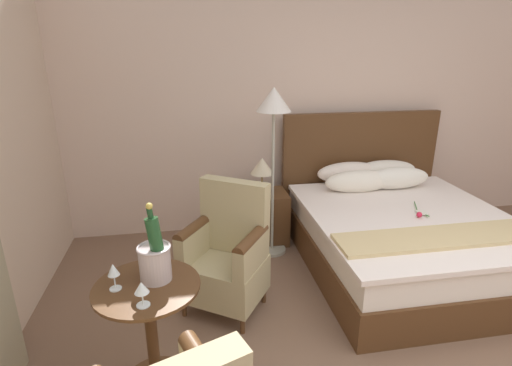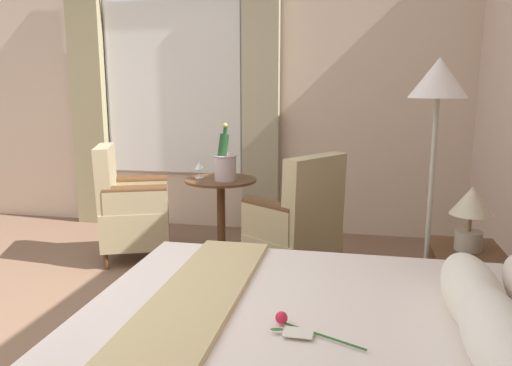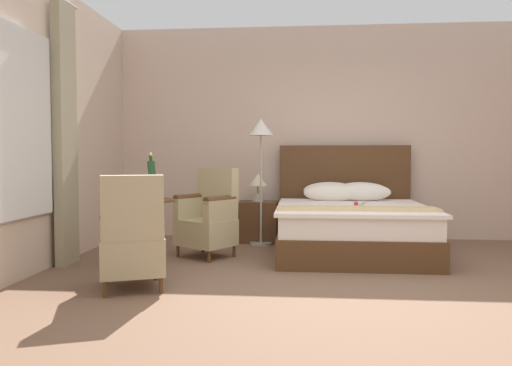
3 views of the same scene
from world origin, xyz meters
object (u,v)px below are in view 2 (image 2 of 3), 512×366
(floor_lamp_brass, at_px, (437,110))
(champagne_bucket, at_px, (225,163))
(bedside_lamp, at_px, (471,210))
(armchair_facing_bed, at_px, (130,210))
(wine_glass_near_bucket, at_px, (225,163))
(wine_glass_near_edge, at_px, (199,166))
(armchair_by_window, at_px, (298,232))
(nightstand, at_px, (464,293))
(side_table_round, at_px, (221,214))

(floor_lamp_brass, distance_m, champagne_bucket, 1.85)
(bedside_lamp, bearing_deg, armchair_facing_bed, -108.82)
(bedside_lamp, distance_m, wine_glass_near_bucket, 2.12)
(floor_lamp_brass, relative_size, wine_glass_near_edge, 11.64)
(floor_lamp_brass, xyz_separation_m, armchair_by_window, (-0.53, -0.81, -0.90))
(nightstand, distance_m, bedside_lamp, 0.51)
(side_table_round, bearing_deg, floor_lamp_brass, 55.43)
(wine_glass_near_edge, distance_m, armchair_by_window, 1.10)
(side_table_round, bearing_deg, champagne_bucket, 44.19)
(nightstand, height_order, armchair_facing_bed, armchair_facing_bed)
(bedside_lamp, relative_size, floor_lamp_brass, 0.23)
(floor_lamp_brass, distance_m, armchair_facing_bed, 2.64)
(nightstand, height_order, floor_lamp_brass, floor_lamp_brass)
(bedside_lamp, height_order, champagne_bucket, champagne_bucket)
(wine_glass_near_bucket, relative_size, armchair_by_window, 0.16)
(bedside_lamp, distance_m, wine_glass_near_edge, 2.19)
(bedside_lamp, xyz_separation_m, champagne_bucket, (-0.94, -1.71, 0.07))
(champagne_bucket, height_order, wine_glass_near_edge, champagne_bucket)
(wine_glass_near_bucket, bearing_deg, armchair_facing_bed, -68.74)
(champagne_bucket, distance_m, armchair_facing_bed, 0.92)
(wine_glass_near_edge, bearing_deg, bedside_lamp, 62.95)
(wine_glass_near_bucket, bearing_deg, armchair_by_window, 46.53)
(floor_lamp_brass, height_order, armchair_facing_bed, floor_lamp_brass)
(nightstand, distance_m, wine_glass_near_edge, 2.25)
(champagne_bucket, xyz_separation_m, armchair_by_window, (0.46, 0.66, -0.41))
(nightstand, bearing_deg, side_table_round, -119.41)
(wine_glass_near_bucket, height_order, armchair_facing_bed, armchair_facing_bed)
(wine_glass_near_edge, relative_size, armchair_facing_bed, 0.14)
(nightstand, xyz_separation_m, wine_glass_near_bucket, (-1.16, -1.77, 0.55))
(floor_lamp_brass, xyz_separation_m, champagne_bucket, (-1.00, -1.48, -0.50))
(floor_lamp_brass, bearing_deg, champagne_bucket, -124.10)
(champagne_bucket, xyz_separation_m, armchair_facing_bed, (0.08, -0.82, -0.42))
(bedside_lamp, distance_m, armchair_facing_bed, 2.70)
(bedside_lamp, xyz_separation_m, armchair_by_window, (-0.47, -1.05, -0.34))
(bedside_lamp, bearing_deg, champagne_bucket, -118.78)
(champagne_bucket, bearing_deg, nightstand, 61.21)
(wine_glass_near_bucket, relative_size, armchair_facing_bed, 0.16)
(floor_lamp_brass, xyz_separation_m, armchair_facing_bed, (-0.92, -2.30, -0.91))
(floor_lamp_brass, relative_size, side_table_round, 2.29)
(side_table_round, bearing_deg, armchair_by_window, 53.99)
(champagne_bucket, distance_m, armchair_by_window, 0.90)
(wine_glass_near_bucket, bearing_deg, champagne_bucket, 15.31)
(side_table_round, height_order, wine_glass_near_edge, wine_glass_near_edge)
(floor_lamp_brass, xyz_separation_m, side_table_round, (-1.05, -1.53, -0.94))
(side_table_round, bearing_deg, nightstand, 60.59)
(bedside_lamp, relative_size, champagne_bucket, 0.80)
(bedside_lamp, relative_size, side_table_round, 0.53)
(nightstand, relative_size, floor_lamp_brass, 0.33)
(wine_glass_near_bucket, bearing_deg, bedside_lamp, 56.80)
(nightstand, height_order, bedside_lamp, bedside_lamp)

